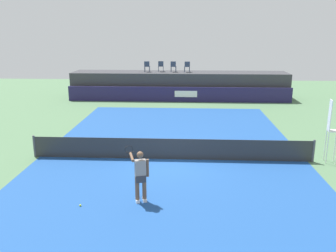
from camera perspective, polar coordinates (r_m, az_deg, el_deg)
ground_plane at (r=18.95m, az=0.91°, el=-2.16°), size 48.00×48.00×0.00m
court_inner at (r=16.11m, az=0.50°, el=-5.27°), size 12.00×22.00×0.00m
sponsor_wall at (r=29.04m, az=1.71°, el=5.04°), size 18.00×0.22×1.20m
spectator_platform at (r=30.74m, az=1.79°, el=6.52°), size 18.00×2.80×2.20m
spectator_chair_far_left at (r=30.67m, az=-3.35°, el=9.49°), size 0.44×0.44×0.89m
spectator_chair_left at (r=30.82m, az=-1.14°, el=9.53°), size 0.46×0.46×0.89m
spectator_chair_center at (r=30.57m, az=0.86°, el=9.49°), size 0.47×0.47×0.89m
spectator_chair_right at (r=30.49m, az=3.05°, el=9.46°), size 0.47×0.47×0.89m
umpire_chair at (r=16.80m, az=24.44°, el=-0.13°), size 0.50×0.50×2.76m
tennis_net at (r=15.95m, az=0.50°, el=-3.67°), size 12.40×0.02×0.95m
net_post_near at (r=17.35m, az=-20.44°, el=-3.02°), size 0.10×0.10×1.00m
net_post_far at (r=16.87m, az=22.10°, el=-3.68°), size 0.10×0.10×1.00m
tennis_player at (r=11.98m, az=-4.43°, el=-7.68°), size 0.93×1.10×1.77m
tennis_ball at (r=12.33m, az=-13.75°, el=-12.12°), size 0.07×0.07×0.07m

